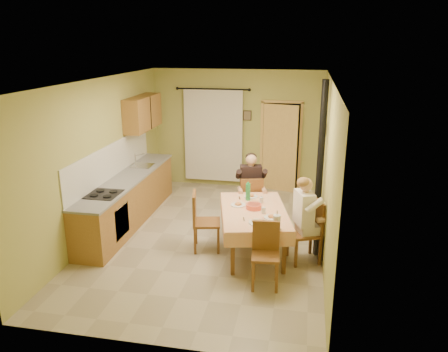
% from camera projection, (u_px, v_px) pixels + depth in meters
% --- Properties ---
extents(floor, '(4.00, 6.00, 0.01)m').
position_uv_depth(floor, '(210.00, 237.00, 7.94)').
color(floor, tan).
rests_on(floor, ground).
extents(room_shell, '(4.04, 6.04, 2.82)m').
position_uv_depth(room_shell, '(208.00, 139.00, 7.40)').
color(room_shell, tan).
rests_on(room_shell, ground).
extents(kitchen_run, '(0.64, 3.64, 1.56)m').
position_uv_depth(kitchen_run, '(128.00, 199.00, 8.48)').
color(kitchen_run, olive).
rests_on(kitchen_run, ground).
extents(upper_cabinets, '(0.35, 1.40, 0.70)m').
position_uv_depth(upper_cabinets, '(143.00, 113.00, 9.29)').
color(upper_cabinets, olive).
rests_on(upper_cabinets, room_shell).
extents(curtain, '(1.70, 0.07, 2.22)m').
position_uv_depth(curtain, '(213.00, 135.00, 10.39)').
color(curtain, black).
rests_on(curtain, ground).
extents(doorway, '(0.96, 0.26, 2.15)m').
position_uv_depth(doorway, '(280.00, 147.00, 10.18)').
color(doorway, black).
rests_on(doorway, ground).
extents(dining_table, '(1.42, 1.95, 0.76)m').
position_uv_depth(dining_table, '(254.00, 231.00, 7.29)').
color(dining_table, '#EFAA7B').
rests_on(dining_table, ground).
extents(tableware, '(0.89, 1.50, 0.33)m').
position_uv_depth(tableware, '(257.00, 209.00, 7.07)').
color(tableware, white).
rests_on(tableware, dining_table).
extents(chair_far, '(0.52, 0.52, 0.99)m').
position_uv_depth(chair_far, '(251.00, 211.00, 8.39)').
color(chair_far, brown).
rests_on(chair_far, ground).
extents(chair_near, '(0.43, 0.43, 0.95)m').
position_uv_depth(chair_near, '(265.00, 268.00, 6.30)').
color(chair_near, brown).
rests_on(chair_near, ground).
extents(chair_right, '(0.60, 0.60, 1.03)m').
position_uv_depth(chair_right, '(305.00, 244.00, 7.03)').
color(chair_right, brown).
rests_on(chair_right, ground).
extents(chair_left, '(0.53, 0.53, 1.01)m').
position_uv_depth(chair_left, '(206.00, 233.00, 7.42)').
color(chair_left, brown).
rests_on(chair_left, ground).
extents(man_far, '(0.63, 0.55, 1.39)m').
position_uv_depth(man_far, '(251.00, 181.00, 8.23)').
color(man_far, black).
rests_on(man_far, chair_far).
extents(man_right, '(0.59, 0.65, 1.39)m').
position_uv_depth(man_right, '(306.00, 210.00, 6.85)').
color(man_right, silver).
rests_on(man_right, chair_right).
extents(stove_flue, '(0.24, 0.24, 2.80)m').
position_uv_depth(stove_flue, '(319.00, 180.00, 7.86)').
color(stove_flue, black).
rests_on(stove_flue, ground).
extents(picture_back, '(0.19, 0.03, 0.23)m').
position_uv_depth(picture_back, '(247.00, 115.00, 10.16)').
color(picture_back, black).
rests_on(picture_back, room_shell).
extents(picture_right, '(0.03, 0.31, 0.21)m').
position_uv_depth(picture_right, '(325.00, 128.00, 8.16)').
color(picture_right, brown).
rests_on(picture_right, room_shell).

